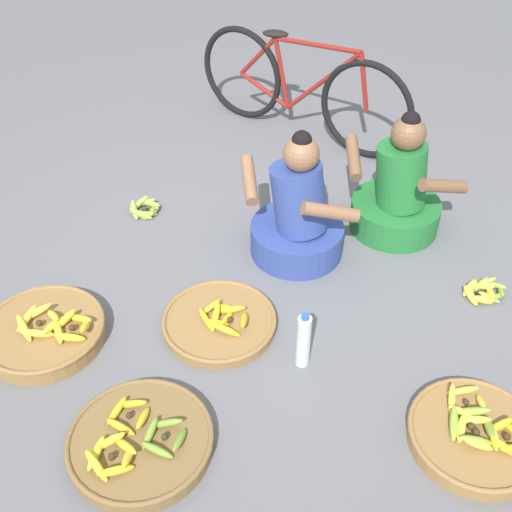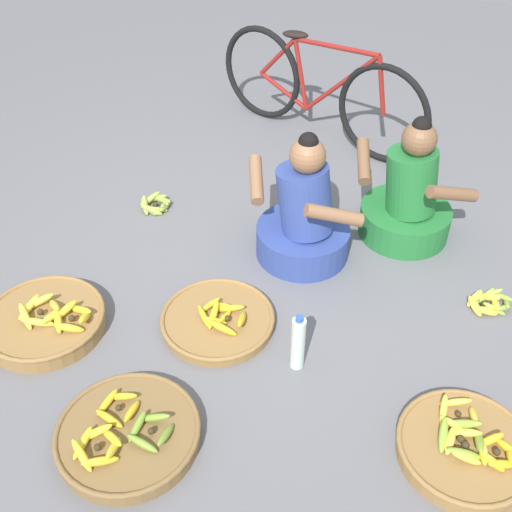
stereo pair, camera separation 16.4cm
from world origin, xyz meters
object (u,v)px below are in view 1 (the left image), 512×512
object	(u,v)px
vendor_woman_behind	(398,194)
banana_basket_mid_left	(140,441)
bicycle_leaning	(300,89)
loose_bananas_back_left	(484,291)
banana_basket_front_center	(44,332)
loose_bananas_back_center	(144,208)
water_bottle	(303,341)
banana_basket_front_right	(220,322)
vendor_woman_front	(297,217)
banana_basket_near_vendor	(475,435)

from	to	relation	value
vendor_woman_behind	banana_basket_mid_left	distance (m)	2.00
vendor_woman_behind	bicycle_leaning	bearing A→B (deg)	126.43
loose_bananas_back_left	banana_basket_front_center	bearing A→B (deg)	-159.98
loose_bananas_back_center	water_bottle	world-z (taller)	water_bottle
banana_basket_front_right	loose_bananas_back_left	world-z (taller)	banana_basket_front_right
vendor_woman_front	loose_bananas_back_center	xyz separation A→B (m)	(-0.97, 0.18, -0.21)
vendor_woman_front	loose_bananas_back_left	bearing A→B (deg)	-8.73
banana_basket_mid_left	loose_bananas_back_center	bearing A→B (deg)	109.16
banana_basket_front_center	water_bottle	world-z (taller)	water_bottle
vendor_woman_behind	banana_basket_near_vendor	bearing A→B (deg)	-74.31
bicycle_leaning	loose_bananas_back_left	size ratio (longest dim) A/B	6.37
vendor_woman_behind	banana_basket_front_right	world-z (taller)	vendor_woman_behind
vendor_woman_behind	water_bottle	xyz separation A→B (m)	(-0.37, -1.16, -0.09)
banana_basket_front_right	loose_bananas_back_center	size ratio (longest dim) A/B	2.64
vendor_woman_behind	banana_basket_front_right	size ratio (longest dim) A/B	1.32
banana_basket_front_right	water_bottle	size ratio (longest dim) A/B	1.79
vendor_woman_front	banana_basket_near_vendor	xyz separation A→B (m)	(0.93, -1.08, -0.19)
vendor_woman_behind	water_bottle	bearing A→B (deg)	-107.58
banana_basket_front_right	water_bottle	bearing A→B (deg)	-18.19
banana_basket_mid_left	loose_bananas_back_center	distance (m)	1.67
banana_basket_mid_left	bicycle_leaning	bearing A→B (deg)	85.38
banana_basket_near_vendor	banana_basket_front_center	distance (m)	2.02
banana_basket_mid_left	water_bottle	xyz separation A→B (m)	(0.58, 0.60, 0.10)
banana_basket_mid_left	loose_bananas_back_center	xyz separation A→B (m)	(-0.55, 1.58, -0.02)
vendor_woman_front	banana_basket_front_right	world-z (taller)	vendor_woman_front
banana_basket_near_vendor	banana_basket_mid_left	bearing A→B (deg)	-166.68
banana_basket_near_vendor	vendor_woman_behind	bearing A→B (deg)	105.69
banana_basket_near_vendor	banana_basket_front_center	xyz separation A→B (m)	(-2.01, 0.16, 0.01)
vendor_woman_behind	banana_basket_near_vendor	distance (m)	1.50
banana_basket_mid_left	water_bottle	size ratio (longest dim) A/B	1.90
loose_bananas_back_left	water_bottle	xyz separation A→B (m)	(-0.86, -0.65, 0.12)
bicycle_leaning	vendor_woman_behind	bearing A→B (deg)	-53.57
vendor_woman_behind	banana_basket_front_center	size ratio (longest dim) A/B	1.27
banana_basket_front_right	banana_basket_mid_left	distance (m)	0.75
bicycle_leaning	loose_bananas_back_center	world-z (taller)	bicycle_leaning
banana_basket_front_right	banana_basket_front_center	size ratio (longest dim) A/B	0.96
banana_basket_front_right	banana_basket_mid_left	size ratio (longest dim) A/B	0.94
loose_bananas_back_left	water_bottle	bearing A→B (deg)	-142.87
banana_basket_front_center	banana_basket_mid_left	xyz separation A→B (m)	(0.66, -0.48, -0.01)
banana_basket_mid_left	loose_bananas_back_left	size ratio (longest dim) A/B	2.44
loose_bananas_back_center	water_bottle	xyz separation A→B (m)	(1.13, -0.98, 0.12)
banana_basket_front_center	loose_bananas_back_center	world-z (taller)	banana_basket_front_center
vendor_woman_front	banana_basket_near_vendor	world-z (taller)	vendor_woman_front
bicycle_leaning	banana_basket_front_right	xyz separation A→B (m)	(-0.08, -2.00, -0.32)
vendor_woman_front	water_bottle	xyz separation A→B (m)	(0.16, -0.81, -0.09)
vendor_woman_front	banana_basket_front_right	xyz separation A→B (m)	(-0.28, -0.66, -0.21)
banana_basket_front_center	banana_basket_mid_left	size ratio (longest dim) A/B	0.98
vendor_woman_front	loose_bananas_back_left	world-z (taller)	vendor_woman_front
vendor_woman_behind	bicycle_leaning	world-z (taller)	vendor_woman_behind
bicycle_leaning	loose_bananas_back_left	xyz separation A→B (m)	(1.22, -1.49, -0.33)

